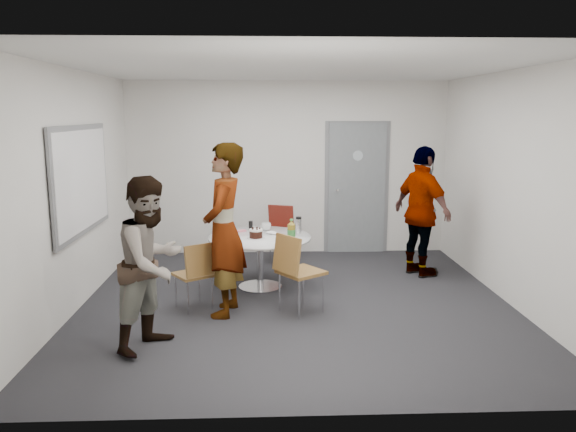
{
  "coord_description": "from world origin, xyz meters",
  "views": [
    {
      "loc": [
        -0.35,
        -6.3,
        2.21
      ],
      "look_at": [
        -0.08,
        0.25,
        1.0
      ],
      "focal_mm": 35.0,
      "sensor_mm": 36.0,
      "label": 1
    }
  ],
  "objects_px": {
    "chair_far": "(279,228)",
    "person_right": "(422,212)",
    "door": "(357,188)",
    "chair_near_left": "(196,270)",
    "table": "(262,243)",
    "person_left": "(151,263)",
    "whiteboard": "(82,180)",
    "person_main": "(224,230)",
    "chair_near_right": "(295,266)"
  },
  "relations": [
    {
      "from": "table",
      "to": "person_right",
      "type": "relative_size",
      "value": 0.73
    },
    {
      "from": "table",
      "to": "person_right",
      "type": "distance_m",
      "value": 2.25
    },
    {
      "from": "table",
      "to": "chair_far",
      "type": "distance_m",
      "value": 1.28
    },
    {
      "from": "person_main",
      "to": "person_right",
      "type": "distance_m",
      "value": 2.93
    },
    {
      "from": "chair_near_left",
      "to": "chair_far",
      "type": "bearing_deg",
      "value": 30.02
    },
    {
      "from": "whiteboard",
      "to": "chair_near_left",
      "type": "relative_size",
      "value": 2.42
    },
    {
      "from": "chair_near_right",
      "to": "person_main",
      "type": "distance_m",
      "value": 0.87
    },
    {
      "from": "person_right",
      "to": "chair_near_right",
      "type": "bearing_deg",
      "value": 103.1
    },
    {
      "from": "whiteboard",
      "to": "chair_near_left",
      "type": "height_order",
      "value": "whiteboard"
    },
    {
      "from": "chair_near_left",
      "to": "person_right",
      "type": "distance_m",
      "value": 3.21
    },
    {
      "from": "person_left",
      "to": "person_right",
      "type": "distance_m",
      "value": 3.93
    },
    {
      "from": "whiteboard",
      "to": "person_main",
      "type": "xyz_separation_m",
      "value": [
        1.66,
        -0.5,
        -0.5
      ]
    },
    {
      "from": "chair_near_right",
      "to": "person_right",
      "type": "height_order",
      "value": "person_right"
    },
    {
      "from": "door",
      "to": "chair_far",
      "type": "relative_size",
      "value": 2.49
    },
    {
      "from": "person_left",
      "to": "person_right",
      "type": "height_order",
      "value": "person_right"
    },
    {
      "from": "chair_near_left",
      "to": "chair_near_right",
      "type": "xyz_separation_m",
      "value": [
        1.1,
        -0.15,
        0.08
      ]
    },
    {
      "from": "table",
      "to": "chair_near_left",
      "type": "height_order",
      "value": "table"
    },
    {
      "from": "chair_far",
      "to": "person_right",
      "type": "distance_m",
      "value": 2.11
    },
    {
      "from": "chair_near_left",
      "to": "person_main",
      "type": "distance_m",
      "value": 0.59
    },
    {
      "from": "table",
      "to": "person_main",
      "type": "bearing_deg",
      "value": -113.88
    },
    {
      "from": "door",
      "to": "chair_near_left",
      "type": "xyz_separation_m",
      "value": [
        -2.24,
        -2.67,
        -0.55
      ]
    },
    {
      "from": "chair_near_left",
      "to": "person_right",
      "type": "relative_size",
      "value": 0.44
    },
    {
      "from": "chair_near_right",
      "to": "chair_near_left",
      "type": "bearing_deg",
      "value": -133.59
    },
    {
      "from": "table",
      "to": "person_right",
      "type": "xyz_separation_m",
      "value": [
        2.17,
        0.49,
        0.3
      ]
    },
    {
      "from": "chair_far",
      "to": "person_right",
      "type": "relative_size",
      "value": 0.48
    },
    {
      "from": "person_right",
      "to": "whiteboard",
      "type": "bearing_deg",
      "value": 76.61
    },
    {
      "from": "whiteboard",
      "to": "person_left",
      "type": "height_order",
      "value": "whiteboard"
    },
    {
      "from": "table",
      "to": "chair_near_left",
      "type": "bearing_deg",
      "value": -132.54
    },
    {
      "from": "door",
      "to": "chair_near_left",
      "type": "height_order",
      "value": "door"
    },
    {
      "from": "door",
      "to": "table",
      "type": "xyz_separation_m",
      "value": [
        -1.5,
        -1.87,
        -0.44
      ]
    },
    {
      "from": "whiteboard",
      "to": "chair_far",
      "type": "distance_m",
      "value": 3.0
    },
    {
      "from": "table",
      "to": "person_right",
      "type": "bearing_deg",
      "value": 12.63
    },
    {
      "from": "chair_far",
      "to": "person_left",
      "type": "distance_m",
      "value": 3.32
    },
    {
      "from": "whiteboard",
      "to": "chair_far",
      "type": "bearing_deg",
      "value": 35.95
    },
    {
      "from": "person_main",
      "to": "person_left",
      "type": "relative_size",
      "value": 1.15
    },
    {
      "from": "person_main",
      "to": "person_left",
      "type": "xyz_separation_m",
      "value": [
        -0.62,
        -0.88,
        -0.13
      ]
    },
    {
      "from": "door",
      "to": "person_right",
      "type": "bearing_deg",
      "value": -64.03
    },
    {
      "from": "table",
      "to": "chair_far",
      "type": "bearing_deg",
      "value": 78.95
    },
    {
      "from": "chair_far",
      "to": "person_right",
      "type": "bearing_deg",
      "value": 178.45
    },
    {
      "from": "door",
      "to": "whiteboard",
      "type": "distance_m",
      "value": 4.25
    },
    {
      "from": "chair_far",
      "to": "person_left",
      "type": "height_order",
      "value": "person_left"
    },
    {
      "from": "door",
      "to": "chair_near_right",
      "type": "height_order",
      "value": "door"
    },
    {
      "from": "person_main",
      "to": "table",
      "type": "bearing_deg",
      "value": 164.19
    },
    {
      "from": "table",
      "to": "person_left",
      "type": "xyz_separation_m",
      "value": [
        -1.02,
        -1.79,
        0.24
      ]
    },
    {
      "from": "whiteboard",
      "to": "chair_near_left",
      "type": "distance_m",
      "value": 1.69
    },
    {
      "from": "table",
      "to": "chair_near_right",
      "type": "xyz_separation_m",
      "value": [
        0.37,
        -0.95,
        -0.03
      ]
    },
    {
      "from": "door",
      "to": "person_left",
      "type": "distance_m",
      "value": 4.45
    },
    {
      "from": "whiteboard",
      "to": "person_right",
      "type": "height_order",
      "value": "whiteboard"
    },
    {
      "from": "chair_far",
      "to": "person_main",
      "type": "xyz_separation_m",
      "value": [
        -0.65,
        -2.17,
        0.43
      ]
    },
    {
      "from": "person_right",
      "to": "table",
      "type": "bearing_deg",
      "value": 77.21
    }
  ]
}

